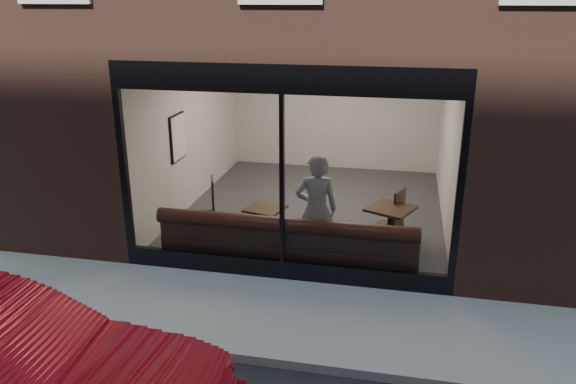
% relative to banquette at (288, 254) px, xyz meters
% --- Properties ---
extents(ground, '(120.00, 120.00, 0.00)m').
position_rel_banquette_xyz_m(ground, '(0.00, -2.45, -0.23)').
color(ground, black).
rests_on(ground, ground).
extents(sidewalk_near, '(40.00, 2.00, 0.01)m').
position_rel_banquette_xyz_m(sidewalk_near, '(0.00, -1.45, -0.22)').
color(sidewalk_near, gray).
rests_on(sidewalk_near, ground).
extents(kerb_near, '(40.00, 0.10, 0.12)m').
position_rel_banquette_xyz_m(kerb_near, '(0.00, -2.50, -0.17)').
color(kerb_near, gray).
rests_on(kerb_near, ground).
extents(host_building_pier_left, '(2.50, 12.00, 3.20)m').
position_rel_banquette_xyz_m(host_building_pier_left, '(-3.75, 5.55, 1.38)').
color(host_building_pier_left, brown).
rests_on(host_building_pier_left, ground).
extents(host_building_pier_right, '(2.50, 12.00, 3.20)m').
position_rel_banquette_xyz_m(host_building_pier_right, '(3.75, 5.55, 1.38)').
color(host_building_pier_right, brown).
rests_on(host_building_pier_right, ground).
extents(host_building_backfill, '(5.00, 6.00, 3.20)m').
position_rel_banquette_xyz_m(host_building_backfill, '(0.00, 8.55, 1.38)').
color(host_building_backfill, brown).
rests_on(host_building_backfill, ground).
extents(cafe_floor, '(6.00, 6.00, 0.00)m').
position_rel_banquette_xyz_m(cafe_floor, '(0.00, 2.55, -0.21)').
color(cafe_floor, '#2D2D30').
rests_on(cafe_floor, ground).
extents(cafe_ceiling, '(6.00, 6.00, 0.00)m').
position_rel_banquette_xyz_m(cafe_ceiling, '(0.00, 2.55, 2.97)').
color(cafe_ceiling, white).
rests_on(cafe_ceiling, host_building_upper).
extents(cafe_wall_back, '(5.00, 0.00, 5.00)m').
position_rel_banquette_xyz_m(cafe_wall_back, '(0.00, 5.54, 1.37)').
color(cafe_wall_back, beige).
rests_on(cafe_wall_back, ground).
extents(cafe_wall_left, '(0.00, 6.00, 6.00)m').
position_rel_banquette_xyz_m(cafe_wall_left, '(-2.49, 2.55, 1.37)').
color(cafe_wall_left, beige).
rests_on(cafe_wall_left, ground).
extents(cafe_wall_right, '(0.00, 6.00, 6.00)m').
position_rel_banquette_xyz_m(cafe_wall_right, '(2.49, 2.55, 1.37)').
color(cafe_wall_right, beige).
rests_on(cafe_wall_right, ground).
extents(storefront_kick, '(5.00, 0.10, 0.30)m').
position_rel_banquette_xyz_m(storefront_kick, '(0.00, -0.40, -0.08)').
color(storefront_kick, black).
rests_on(storefront_kick, ground).
extents(storefront_header, '(5.00, 0.10, 0.40)m').
position_rel_banquette_xyz_m(storefront_header, '(0.00, -0.40, 2.77)').
color(storefront_header, black).
rests_on(storefront_header, host_building_upper).
extents(storefront_mullion, '(0.06, 0.10, 2.50)m').
position_rel_banquette_xyz_m(storefront_mullion, '(0.00, -0.40, 1.32)').
color(storefront_mullion, black).
rests_on(storefront_mullion, storefront_kick).
extents(storefront_glass, '(4.80, 0.00, 4.80)m').
position_rel_banquette_xyz_m(storefront_glass, '(0.00, -0.43, 1.33)').
color(storefront_glass, white).
rests_on(storefront_glass, storefront_kick).
extents(banquette, '(4.00, 0.55, 0.45)m').
position_rel_banquette_xyz_m(banquette, '(0.00, 0.00, 0.00)').
color(banquette, '#341312').
rests_on(banquette, cafe_floor).
extents(person, '(0.74, 0.57, 1.81)m').
position_rel_banquette_xyz_m(person, '(0.41, 0.23, 0.68)').
color(person, '#94A9C2').
rests_on(person, cafe_floor).
extents(cafe_table_left, '(0.70, 0.70, 0.04)m').
position_rel_banquette_xyz_m(cafe_table_left, '(-0.50, 0.55, 0.52)').
color(cafe_table_left, black).
rests_on(cafe_table_left, cafe_floor).
extents(cafe_table_right, '(0.90, 0.90, 0.04)m').
position_rel_banquette_xyz_m(cafe_table_right, '(1.53, 0.97, 0.52)').
color(cafe_table_right, black).
rests_on(cafe_table_right, cafe_floor).
extents(cafe_chair_left, '(0.58, 0.58, 0.04)m').
position_rel_banquette_xyz_m(cafe_chair_left, '(-1.85, 1.23, 0.01)').
color(cafe_chair_left, black).
rests_on(cafe_chair_left, cafe_floor).
extents(cafe_chair_right, '(0.56, 0.56, 0.04)m').
position_rel_banquette_xyz_m(cafe_chair_right, '(1.49, 1.39, 0.01)').
color(cafe_chair_right, black).
rests_on(cafe_chair_right, cafe_floor).
extents(wall_poster, '(0.02, 0.61, 0.82)m').
position_rel_banquette_xyz_m(wall_poster, '(-2.45, 1.74, 1.34)').
color(wall_poster, white).
rests_on(wall_poster, cafe_wall_left).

